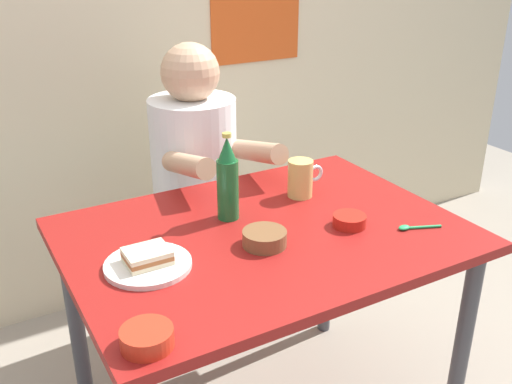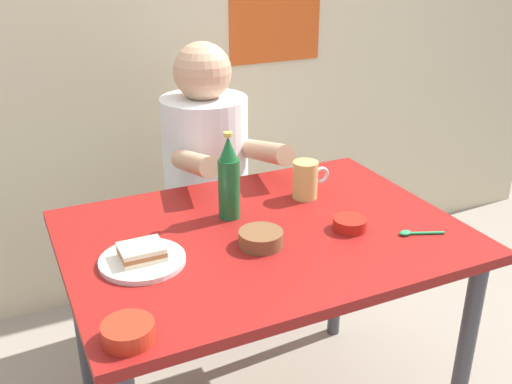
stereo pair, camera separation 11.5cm
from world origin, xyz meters
TOP-DOWN VIEW (x-y plane):
  - dining_table at (0.00, 0.00)m, footprint 1.10×0.80m
  - stool at (0.06, 0.63)m, footprint 0.34×0.34m
  - person_seated at (0.06, 0.62)m, footprint 0.33×0.56m
  - plate_orange at (-0.36, -0.03)m, footprint 0.22×0.22m
  - sandwich at (-0.36, -0.03)m, footprint 0.11×0.09m
  - beer_mug at (0.22, 0.15)m, footprint 0.13×0.08m
  - beer_bottle at (-0.05, 0.12)m, footprint 0.06×0.06m
  - condiment_bowl_brown at (-0.04, -0.07)m, footprint 0.12×0.12m
  - sambal_bowl_red at (0.23, -0.09)m, footprint 0.10×0.10m
  - sauce_bowl_chili at (-0.46, -0.32)m, footprint 0.11×0.11m
  - spoon at (0.37, -0.20)m, footprint 0.12×0.06m

SIDE VIEW (x-z plane):
  - stool at x=0.06m, z-range 0.12..0.57m
  - dining_table at x=0.00m, z-range 0.28..1.02m
  - spoon at x=0.37m, z-range 0.74..0.75m
  - plate_orange at x=-0.36m, z-range 0.74..0.75m
  - sambal_bowl_red at x=0.23m, z-range 0.74..0.78m
  - sauce_bowl_chili at x=-0.46m, z-range 0.74..0.78m
  - condiment_bowl_brown at x=-0.04m, z-range 0.74..0.78m
  - person_seated at x=0.06m, z-range 0.41..1.13m
  - sandwich at x=-0.36m, z-range 0.75..0.79m
  - beer_mug at x=0.22m, z-range 0.74..0.86m
  - beer_bottle at x=-0.05m, z-range 0.73..0.99m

